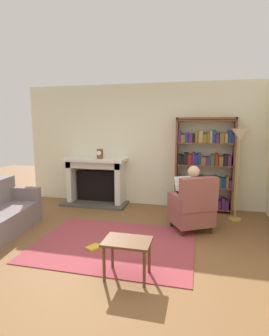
% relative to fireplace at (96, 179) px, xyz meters
% --- Properties ---
extents(ground, '(14.00, 14.00, 0.00)m').
position_rel_fireplace_xyz_m(ground, '(1.08, -2.30, -0.57)').
color(ground, brown).
extents(back_wall, '(5.60, 0.10, 2.70)m').
position_rel_fireplace_xyz_m(back_wall, '(1.08, 0.25, 0.78)').
color(back_wall, beige).
rests_on(back_wall, ground).
extents(area_rug, '(2.40, 1.80, 0.01)m').
position_rel_fireplace_xyz_m(area_rug, '(1.08, -2.00, -0.56)').
color(area_rug, '#983941').
rests_on(area_rug, ground).
extents(fireplace, '(1.48, 0.64, 1.07)m').
position_rel_fireplace_xyz_m(fireplace, '(0.00, 0.00, 0.00)').
color(fireplace, '#4C4742').
rests_on(fireplace, ground).
extents(mantel_clock, '(0.14, 0.14, 0.21)m').
position_rel_fireplace_xyz_m(mantel_clock, '(0.14, -0.10, 0.60)').
color(mantel_clock, brown).
rests_on(mantel_clock, fireplace).
extents(bookshelf, '(1.19, 0.32, 1.96)m').
position_rel_fireplace_xyz_m(bookshelf, '(2.40, 0.03, 0.39)').
color(bookshelf, brown).
rests_on(bookshelf, ground).
extents(armchair_reading, '(0.86, 0.85, 0.97)m').
position_rel_fireplace_xyz_m(armchair_reading, '(2.22, -1.18, -0.14)').
color(armchair_reading, '#331E14').
rests_on(armchair_reading, ground).
extents(seated_reader, '(0.53, 0.59, 1.14)m').
position_rel_fireplace_xyz_m(seated_reader, '(2.16, -1.08, 0.05)').
color(seated_reader, silver).
rests_on(seated_reader, ground).
extents(side_table, '(0.56, 0.39, 0.47)m').
position_rel_fireplace_xyz_m(side_table, '(1.50, -2.82, -0.17)').
color(side_table, brown).
rests_on(side_table, ground).
extents(scattered_books, '(0.83, 0.59, 0.03)m').
position_rel_fireplace_xyz_m(scattered_books, '(1.19, -1.99, -0.54)').
color(scattered_books, '#267233').
rests_on(scattered_books, area_rug).
extents(floor_lamp, '(0.32, 0.32, 1.74)m').
position_rel_fireplace_xyz_m(floor_lamp, '(3.00, -0.43, 0.91)').
color(floor_lamp, '#B7933F').
rests_on(floor_lamp, ground).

